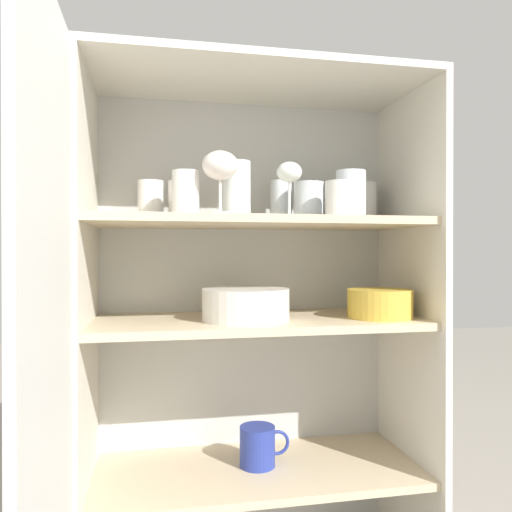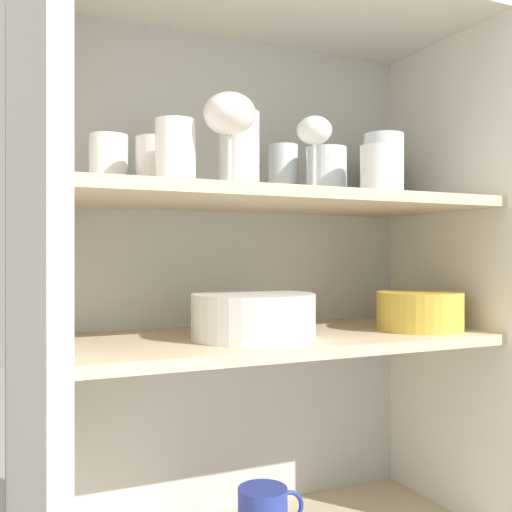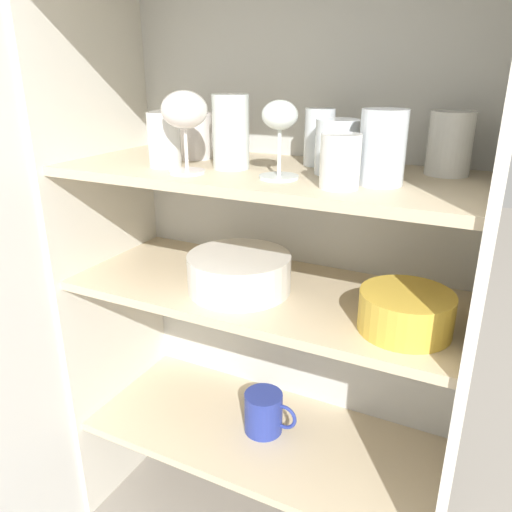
# 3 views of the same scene
# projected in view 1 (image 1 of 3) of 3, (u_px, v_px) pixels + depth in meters

# --- Properties ---
(cupboard_back_panel) EXTENTS (0.88, 0.02, 1.30)m
(cupboard_back_panel) POSITION_uv_depth(u_px,v_px,m) (246.00, 322.00, 1.50)
(cupboard_back_panel) COLOR silver
(cupboard_back_panel) RESTS_ON ground_plane
(cupboard_side_left) EXTENTS (0.02, 0.39, 1.30)m
(cupboard_side_left) POSITION_uv_depth(u_px,v_px,m) (86.00, 337.00, 1.23)
(cupboard_side_left) COLOR silver
(cupboard_side_left) RESTS_ON ground_plane
(cupboard_side_right) EXTENTS (0.02, 0.39, 1.30)m
(cupboard_side_right) POSITION_uv_depth(u_px,v_px,m) (409.00, 327.00, 1.40)
(cupboard_side_right) COLOR silver
(cupboard_side_right) RESTS_ON ground_plane
(cupboard_top_panel) EXTENTS (0.88, 0.39, 0.02)m
(cupboard_top_panel) POSITION_uv_depth(u_px,v_px,m) (258.00, 81.00, 1.31)
(cupboard_top_panel) COLOR silver
(cupboard_top_panel) RESTS_ON cupboard_side_left
(shelf_board_lower) EXTENTS (0.85, 0.36, 0.02)m
(shelf_board_lower) POSITION_uv_depth(u_px,v_px,m) (258.00, 471.00, 1.32)
(shelf_board_lower) COLOR beige
(shelf_board_middle) EXTENTS (0.85, 0.36, 0.02)m
(shelf_board_middle) POSITION_uv_depth(u_px,v_px,m) (258.00, 322.00, 1.31)
(shelf_board_middle) COLOR beige
(shelf_board_upper) EXTENTS (0.85, 0.36, 0.02)m
(shelf_board_upper) POSITION_uv_depth(u_px,v_px,m) (258.00, 223.00, 1.31)
(shelf_board_upper) COLOR beige
(cupboard_door) EXTENTS (0.02, 0.44, 1.30)m
(cupboard_door) POSITION_uv_depth(u_px,v_px,m) (47.00, 380.00, 0.82)
(cupboard_door) COLOR silver
(cupboard_door) RESTS_ON ground_plane
(tumbler_glass_0) EXTENTS (0.08, 0.08, 0.13)m
(tumbler_glass_0) POSITION_uv_depth(u_px,v_px,m) (351.00, 195.00, 1.32)
(tumbler_glass_0) COLOR white
(tumbler_glass_0) RESTS_ON shelf_board_upper
(tumbler_glass_1) EXTENTS (0.07, 0.07, 0.14)m
(tumbler_glass_1) POSITION_uv_depth(u_px,v_px,m) (236.00, 190.00, 1.28)
(tumbler_glass_1) COLOR white
(tumbler_glass_1) RESTS_ON shelf_board_upper
(tumbler_glass_2) EXTENTS (0.08, 0.08, 0.10)m
(tumbler_glass_2) POSITION_uv_depth(u_px,v_px,m) (309.00, 201.00, 1.36)
(tumbler_glass_2) COLOR white
(tumbler_glass_2) RESTS_ON shelf_board_upper
(tumbler_glass_3) EXTENTS (0.08, 0.08, 0.10)m
(tumbler_glass_3) POSITION_uv_depth(u_px,v_px,m) (183.00, 200.00, 1.32)
(tumbler_glass_3) COLOR silver
(tumbler_glass_3) RESTS_ON shelf_board_upper
(tumbler_glass_4) EXTENTS (0.07, 0.07, 0.11)m
(tumbler_glass_4) POSITION_uv_depth(u_px,v_px,m) (186.00, 193.00, 1.21)
(tumbler_glass_4) COLOR white
(tumbler_glass_4) RESTS_ON shelf_board_upper
(tumbler_glass_5) EXTENTS (0.07, 0.07, 0.10)m
(tumbler_glass_5) POSITION_uv_depth(u_px,v_px,m) (151.00, 200.00, 1.31)
(tumbler_glass_5) COLOR white
(tumbler_glass_5) RESTS_ON shelf_board_upper
(tumbler_glass_6) EXTENTS (0.08, 0.08, 0.12)m
(tumbler_glass_6) POSITION_uv_depth(u_px,v_px,m) (362.00, 203.00, 1.48)
(tumbler_glass_6) COLOR white
(tumbler_glass_6) RESTS_ON shelf_board_upper
(tumbler_glass_7) EXTENTS (0.06, 0.06, 0.12)m
(tumbler_glass_7) POSITION_uv_depth(u_px,v_px,m) (281.00, 201.00, 1.41)
(tumbler_glass_7) COLOR white
(tumbler_glass_7) RESTS_ON shelf_board_upper
(tumbler_glass_8) EXTENTS (0.07, 0.07, 0.09)m
(tumbler_glass_8) POSITION_uv_depth(u_px,v_px,m) (339.00, 199.00, 1.25)
(tumbler_glass_8) COLOR white
(tumbler_glass_8) RESTS_ON shelf_board_upper
(wine_glass_0) EXTENTS (0.07, 0.07, 0.14)m
(wine_glass_0) POSITION_uv_depth(u_px,v_px,m) (289.00, 178.00, 1.25)
(wine_glass_0) COLOR white
(wine_glass_0) RESTS_ON shelf_board_upper
(wine_glass_1) EXTENTS (0.09, 0.09, 0.15)m
(wine_glass_1) POSITION_uv_depth(u_px,v_px,m) (220.00, 168.00, 1.18)
(wine_glass_1) COLOR silver
(wine_glass_1) RESTS_ON shelf_board_upper
(plate_stack_white) EXTENTS (0.22, 0.22, 0.08)m
(plate_stack_white) POSITION_uv_depth(u_px,v_px,m) (246.00, 304.00, 1.27)
(plate_stack_white) COLOR silver
(plate_stack_white) RESTS_ON shelf_board_middle
(mixing_bowl_large) EXTENTS (0.17, 0.17, 0.08)m
(mixing_bowl_large) POSITION_uv_depth(u_px,v_px,m) (380.00, 302.00, 1.32)
(mixing_bowl_large) COLOR gold
(mixing_bowl_large) RESTS_ON shelf_board_middle
(coffee_mug_primary) EXTENTS (0.14, 0.09, 0.10)m
(coffee_mug_primary) POSITION_uv_depth(u_px,v_px,m) (257.00, 446.00, 1.32)
(coffee_mug_primary) COLOR #283893
(coffee_mug_primary) RESTS_ON shelf_board_lower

